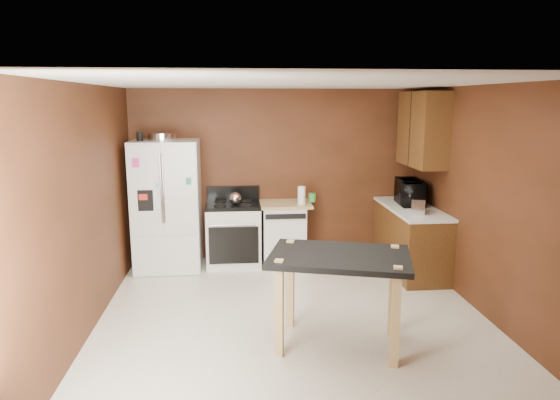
{
  "coord_description": "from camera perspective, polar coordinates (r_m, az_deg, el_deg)",
  "views": [
    {
      "loc": [
        -0.61,
        -5.02,
        2.33
      ],
      "look_at": [
        -0.07,
        0.85,
        1.15
      ],
      "focal_mm": 32.0,
      "sensor_mm": 36.0,
      "label": 1
    }
  ],
  "objects": [
    {
      "name": "dishwasher",
      "position": [
        7.25,
        0.39,
        -3.71
      ],
      "size": [
        0.78,
        0.63,
        0.89
      ],
      "color": "white",
      "rests_on": "ground"
    },
    {
      "name": "floor",
      "position": [
        5.57,
        1.56,
        -13.44
      ],
      "size": [
        4.5,
        4.5,
        0.0
      ],
      "primitive_type": "plane",
      "color": "white",
      "rests_on": "ground"
    },
    {
      "name": "wall_back",
      "position": [
        7.38,
        -0.45,
        2.88
      ],
      "size": [
        4.2,
        0.0,
        4.2
      ],
      "primitive_type": "plane",
      "rotation": [
        1.57,
        0.0,
        0.0
      ],
      "color": "#572917",
      "rests_on": "ground"
    },
    {
      "name": "roasting_pan",
      "position": [
        7.03,
        -13.34,
        7.08
      ],
      "size": [
        0.39,
        0.39,
        0.1
      ],
      "primitive_type": "cylinder",
      "color": "silver",
      "rests_on": "refrigerator"
    },
    {
      "name": "island",
      "position": [
        4.78,
        6.8,
        -7.73
      ],
      "size": [
        1.49,
        1.18,
        0.93
      ],
      "color": "black",
      "rests_on": "ground"
    },
    {
      "name": "pen_cup",
      "position": [
        6.96,
        -15.75,
        7.0
      ],
      "size": [
        0.08,
        0.08,
        0.12
      ],
      "primitive_type": "cylinder",
      "color": "black",
      "rests_on": "refrigerator"
    },
    {
      "name": "wall_left",
      "position": [
        5.35,
        -21.31,
        -1.13
      ],
      "size": [
        0.0,
        4.5,
        4.5
      ],
      "primitive_type": "plane",
      "rotation": [
        1.57,
        0.0,
        1.57
      ],
      "color": "#572917",
      "rests_on": "ground"
    },
    {
      "name": "gas_range",
      "position": [
        7.19,
        -5.32,
        -3.8
      ],
      "size": [
        0.76,
        0.68,
        1.1
      ],
      "color": "white",
      "rests_on": "ground"
    },
    {
      "name": "kettle",
      "position": [
        6.99,
        -5.14,
        0.19
      ],
      "size": [
        0.18,
        0.18,
        0.18
      ],
      "primitive_type": "sphere",
      "color": "silver",
      "rests_on": "gas_range"
    },
    {
      "name": "wall_front",
      "position": [
        3.04,
        6.77,
        -9.62
      ],
      "size": [
        4.2,
        0.0,
        4.2
      ],
      "primitive_type": "plane",
      "rotation": [
        -1.57,
        0.0,
        0.0
      ],
      "color": "#572917",
      "rests_on": "ground"
    },
    {
      "name": "microwave",
      "position": [
        7.21,
        14.64,
        0.77
      ],
      "size": [
        0.43,
        0.6,
        0.32
      ],
      "primitive_type": "imported",
      "rotation": [
        0.0,
        0.0,
        1.49
      ],
      "color": "black",
      "rests_on": "right_cabinets"
    },
    {
      "name": "ceiling",
      "position": [
        5.06,
        1.72,
        13.22
      ],
      "size": [
        4.5,
        4.5,
        0.0
      ],
      "primitive_type": "plane",
      "rotation": [
        3.14,
        0.0,
        0.0
      ],
      "color": "white",
      "rests_on": "ground"
    },
    {
      "name": "green_canister",
      "position": [
        7.24,
        3.68,
        0.29
      ],
      "size": [
        0.14,
        0.14,
        0.12
      ],
      "primitive_type": "cylinder",
      "rotation": [
        0.0,
        0.0,
        -0.34
      ],
      "color": "green",
      "rests_on": "dishwasher"
    },
    {
      "name": "toaster",
      "position": [
        6.67,
        15.53,
        -0.62
      ],
      "size": [
        0.26,
        0.32,
        0.2
      ],
      "primitive_type": "cube",
      "rotation": [
        0.0,
        0.0,
        -0.38
      ],
      "color": "silver",
      "rests_on": "right_cabinets"
    },
    {
      "name": "wall_right",
      "position": [
        5.81,
        22.68,
        -0.3
      ],
      "size": [
        0.0,
        4.5,
        4.5
      ],
      "primitive_type": "plane",
      "rotation": [
        1.57,
        0.0,
        -1.57
      ],
      "color": "#572917",
      "rests_on": "ground"
    },
    {
      "name": "refrigerator",
      "position": [
        7.09,
        -12.75,
        -0.61
      ],
      "size": [
        0.9,
        0.8,
        1.8
      ],
      "color": "white",
      "rests_on": "ground"
    },
    {
      "name": "right_cabinets",
      "position": [
        7.09,
        15.07,
        -0.66
      ],
      "size": [
        0.63,
        1.58,
        2.45
      ],
      "color": "brown",
      "rests_on": "ground"
    },
    {
      "name": "paper_towel",
      "position": [
        7.02,
        2.48,
        0.52
      ],
      "size": [
        0.14,
        0.14,
        0.25
      ],
      "primitive_type": "cylinder",
      "rotation": [
        0.0,
        0.0,
        -0.38
      ],
      "color": "white",
      "rests_on": "dishwasher"
    }
  ]
}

